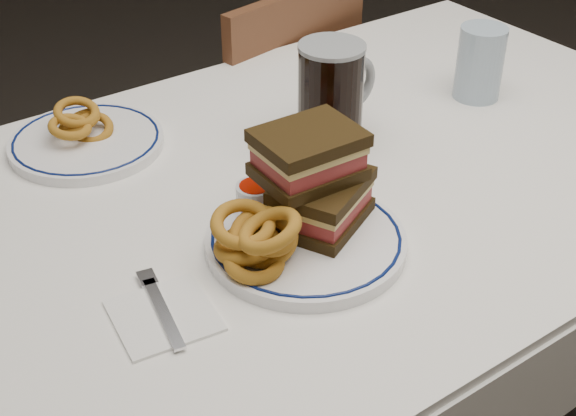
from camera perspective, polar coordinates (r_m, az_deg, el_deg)
dining_table at (r=1.31m, az=4.54°, el=-0.56°), size 1.27×0.87×0.75m
chair_far at (r=1.89m, az=-1.81°, el=4.80°), size 0.46×0.46×0.85m
main_plate at (r=1.05m, az=1.28°, el=-2.34°), size 0.26×0.26×0.02m
reuben_sandwich at (r=1.04m, az=1.93°, el=2.13°), size 0.16×0.15×0.13m
onion_rings_main at (r=0.99m, az=-2.24°, el=-2.20°), size 0.11×0.12×0.09m
ketchup_ramekin at (r=1.10m, az=-2.32°, el=1.01°), size 0.05×0.05×0.03m
beer_mug at (r=1.25m, az=3.15°, el=8.01°), size 0.15×0.10×0.17m
water_glass at (r=1.45m, az=13.49°, el=10.00°), size 0.08×0.08×0.13m
far_plate at (r=1.31m, az=-14.13°, el=4.60°), size 0.24×0.24×0.02m
onion_rings_far at (r=1.32m, az=-14.60°, el=5.93°), size 0.11×0.09×0.07m
napkin_fork at (r=0.96m, az=-8.88°, el=-7.42°), size 0.13×0.15×0.01m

